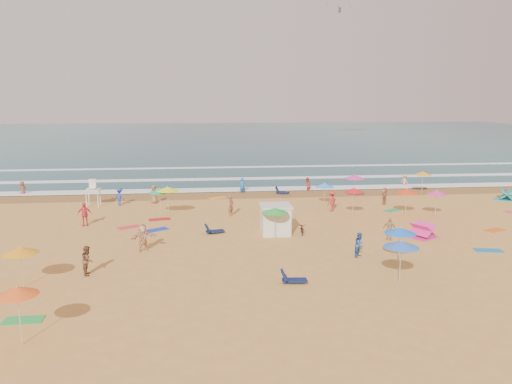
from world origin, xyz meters
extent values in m
plane|color=gold|center=(0.00, 0.00, 0.00)|extent=(220.00, 220.00, 0.00)
cube|color=#0C4756|center=(0.00, 84.00, 0.00)|extent=(220.00, 140.00, 0.18)
plane|color=olive|center=(0.00, 12.50, 0.01)|extent=(220.00, 220.00, 0.00)
cube|color=white|center=(0.00, 15.00, 0.10)|extent=(200.00, 2.20, 0.05)
cube|color=white|center=(0.00, 22.00, 0.10)|extent=(200.00, 1.60, 0.05)
cube|color=white|center=(0.00, 32.00, 0.10)|extent=(200.00, 1.20, 0.05)
cube|color=silver|center=(3.29, -2.25, 1.00)|extent=(2.00, 2.00, 2.00)
cube|color=silver|center=(3.29, -2.25, 2.06)|extent=(2.20, 2.20, 0.12)
imported|color=black|center=(5.19, -2.55, 0.40)|extent=(0.76, 1.60, 0.81)
cone|color=#EB34A9|center=(12.43, 8.78, 2.25)|extent=(1.90, 1.90, 0.35)
cone|color=blue|center=(9.58, -9.58, 2.03)|extent=(1.85, 1.85, 0.35)
cone|color=#FF3915|center=(14.82, 2.09, 2.10)|extent=(1.81, 1.81, 0.35)
cone|color=orange|center=(-11.15, -11.13, 1.99)|extent=(1.80, 1.80, 0.35)
cone|color=#FF5C1A|center=(-9.05, -17.51, 2.27)|extent=(1.60, 1.60, 0.35)
cone|color=blue|center=(8.40, -12.69, 2.18)|extent=(1.84, 1.84, 0.35)
cone|color=#FFA81A|center=(20.21, 11.02, 2.13)|extent=(1.74, 1.74, 0.35)
cone|color=red|center=(10.36, 2.16, 2.24)|extent=(1.57, 1.57, 0.35)
cone|color=#16B57F|center=(-5.40, 4.05, 2.16)|extent=(1.79, 1.79, 0.35)
cone|color=#ED348A|center=(17.01, 1.28, 2.09)|extent=(1.65, 1.65, 0.35)
cone|color=#3898FF|center=(9.04, 6.69, 1.89)|extent=(1.70, 1.70, 0.35)
cone|color=green|center=(3.07, -3.57, 2.03)|extent=(1.84, 1.84, 0.35)
cone|color=#ECFF1A|center=(-4.74, 3.82, 2.32)|extent=(1.90, 1.90, 0.35)
cube|color=#0E1A46|center=(-1.03, -1.78, 0.17)|extent=(1.40, 0.86, 0.34)
cube|color=#0F1A4B|center=(2.92, -12.04, 0.17)|extent=(1.34, 0.67, 0.34)
cube|color=#0E1246|center=(28.15, 8.25, 0.17)|extent=(1.41, 0.93, 0.34)
cube|color=#0E1C4A|center=(6.13, 12.50, 0.17)|extent=(1.41, 0.92, 0.34)
cube|color=#1C36B3|center=(-5.30, -0.33, 0.01)|extent=(1.89, 1.67, 0.03)
cube|color=green|center=(-9.79, -15.23, 0.01)|extent=(1.73, 0.91, 0.03)
cube|color=#FF9F1C|center=(-0.50, 11.09, 0.01)|extent=(1.90, 1.51, 0.03)
cube|color=#E0343B|center=(-7.48, 0.62, 0.01)|extent=(1.90, 1.61, 0.03)
cube|color=red|center=(-5.38, 2.87, 0.01)|extent=(1.85, 1.21, 0.03)
cube|color=#1B71AE|center=(16.33, -7.72, 0.01)|extent=(1.84, 1.18, 0.03)
cube|color=green|center=(14.44, 4.03, 0.01)|extent=(1.90, 1.62, 0.03)
cube|color=orange|center=(19.54, -3.09, 0.01)|extent=(1.90, 1.45, 0.03)
imported|color=blue|center=(2.15, 13.68, 0.64)|extent=(0.74, 0.58, 1.79)
imported|color=brown|center=(0.41, 3.59, 0.87)|extent=(0.64, 0.75, 1.75)
imported|color=#2450A8|center=(7.69, -8.04, 0.76)|extent=(0.93, 0.94, 1.52)
imported|color=tan|center=(20.22, 15.49, 0.55)|extent=(0.98, 1.19, 1.60)
imported|color=brown|center=(-20.00, 14.81, 0.56)|extent=(0.92, 0.93, 1.63)
imported|color=red|center=(8.97, 13.96, 0.58)|extent=(1.01, 1.02, 1.66)
imported|color=#946144|center=(-6.39, 9.28, 0.85)|extent=(0.98, 0.86, 1.69)
imported|color=tan|center=(-5.70, -5.51, 0.89)|extent=(1.72, 1.21, 1.79)
imported|color=#233FA5|center=(-9.42, 8.69, 0.81)|extent=(1.19, 1.12, 1.61)
imported|color=brown|center=(-8.23, -9.54, 0.82)|extent=(0.71, 0.86, 1.64)
imported|color=#B47053|center=(14.68, 6.67, 0.77)|extent=(0.87, 1.49, 1.53)
imported|color=#B72D31|center=(9.11, 4.36, 0.91)|extent=(1.29, 1.31, 1.81)
imported|color=tan|center=(10.86, -4.65, 0.78)|extent=(0.92, 0.92, 1.57)
imported|color=#E23845|center=(-10.91, 1.50, 0.90)|extent=(1.12, 0.64, 1.80)
cube|color=#3F3326|center=(24.20, 59.71, 25.83)|extent=(0.40, 0.30, 0.90)
camera|label=1|loc=(-1.70, -36.70, 9.69)|focal=35.00mm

